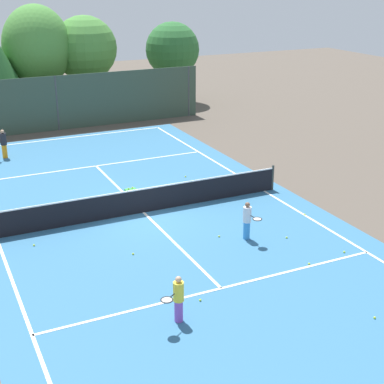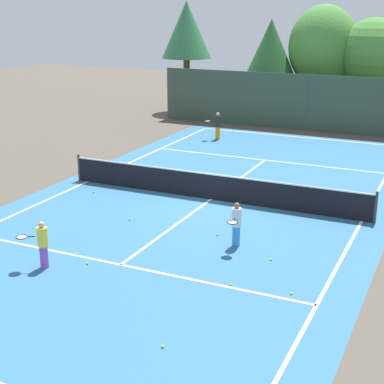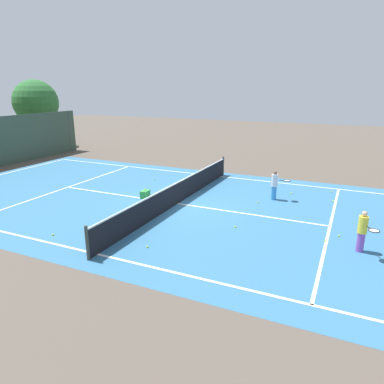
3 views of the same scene
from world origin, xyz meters
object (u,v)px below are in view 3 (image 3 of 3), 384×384
Objects in this scene: player_2 at (275,185)px; tennis_ball_4 at (271,181)px; ball_crate at (145,194)px; tennis_ball_6 at (325,241)px; tennis_ball_0 at (235,227)px; tennis_ball_11 at (291,193)px; tennis_ball_12 at (258,202)px; tennis_ball_3 at (339,236)px; tennis_ball_7 at (333,201)px; player_1 at (363,231)px; tennis_ball_5 at (147,247)px; tennis_ball_10 at (155,179)px; tennis_ball_9 at (331,192)px; tennis_ball_8 at (53,235)px.

tennis_ball_4 is at bearing 15.44° from player_2.
player_2 is at bearing -67.41° from ball_crate.
player_2 reaches higher than tennis_ball_6.
tennis_ball_0 is 7.11m from tennis_ball_4.
tennis_ball_11 is 1.00× the size of tennis_ball_12.
tennis_ball_3 and tennis_ball_7 have the same top height.
tennis_ball_4 is at bearing 31.50° from player_1.
tennis_ball_5 and tennis_ball_12 have the same top height.
ball_crate is at bearing 112.59° from player_2.
tennis_ball_10 is at bearing 52.55° from tennis_ball_0.
tennis_ball_4 is at bearing -41.03° from ball_crate.
tennis_ball_6 is at bearing -101.38° from ball_crate.
tennis_ball_4 is at bearing 4.72° from tennis_ball_12.
tennis_ball_3 is at bearing -173.41° from tennis_ball_9.
ball_crate reaches higher than tennis_ball_7.
tennis_ball_11 is (-1.10, 1.76, 0.00)m from tennis_ball_9.
tennis_ball_5 and tennis_ball_10 have the same top height.
tennis_ball_3 is (0.73, -3.54, 0.00)m from tennis_ball_0.
tennis_ball_10 is (0.80, 6.84, -0.68)m from player_2.
tennis_ball_9 is at bearing -28.20° from tennis_ball_5.
player_2 is 20.71× the size of tennis_ball_3.
tennis_ball_7 is (4.75, 0.07, 0.00)m from tennis_ball_6.
tennis_ball_4 is 7.82m from tennis_ball_6.
tennis_ball_0 is at bearing -58.75° from tennis_ball_8.
tennis_ball_8 is (-3.15, 9.79, -0.67)m from player_1.
tennis_ball_8 is at bearing 111.70° from tennis_ball_6.
tennis_ball_3 and tennis_ball_5 have the same top height.
tennis_ball_4 is 1.00× the size of tennis_ball_7.
tennis_ball_7 is at bearing -123.84° from tennis_ball_4.
player_2 is 20.71× the size of tennis_ball_11.
tennis_ball_4 and tennis_ball_11 have the same top height.
tennis_ball_12 is (-0.81, 0.53, -0.68)m from player_2.
player_1 is 20.37× the size of tennis_ball_0.
tennis_ball_9 is 2.07m from tennis_ball_11.
tennis_ball_0 and tennis_ball_3 have the same top height.
player_2 reaches higher than ball_crate.
tennis_ball_10 is (7.65, 4.23, 0.00)m from tennis_ball_5.
player_1 is 9.40m from ball_crate.
player_1 is at bearing -67.54° from tennis_ball_5.
tennis_ball_7 is at bearing -68.84° from ball_crate.
tennis_ball_6 is at bearing -116.67° from tennis_ball_10.
tennis_ball_8 is 12.95m from tennis_ball_9.
ball_crate is at bearing -6.76° from tennis_ball_8.
tennis_ball_9 is (1.56, 0.19, 0.00)m from tennis_ball_7.
player_1 is at bearing -167.51° from tennis_ball_7.
player_1 reaches higher than tennis_ball_4.
tennis_ball_6 is at bearing -60.76° from tennis_ball_5.
tennis_ball_10 and tennis_ball_12 have the same top height.
tennis_ball_0 is 3.50m from tennis_ball_5.
tennis_ball_11 is at bearing -59.61° from ball_crate.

